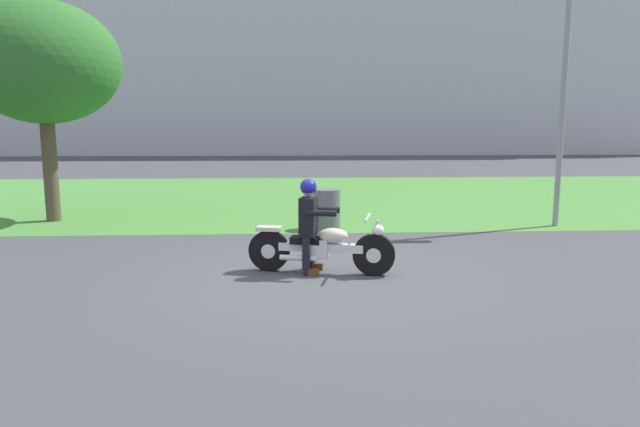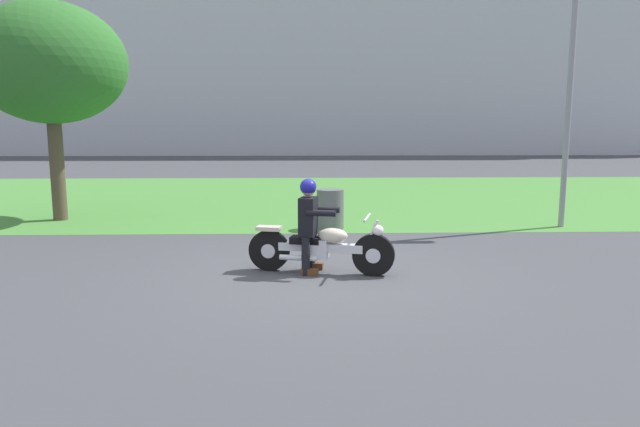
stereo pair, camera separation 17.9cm
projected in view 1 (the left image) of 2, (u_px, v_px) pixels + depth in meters
ground at (322, 276)px, 8.19m from camera, size 120.00×120.00×0.00m
grass_verge at (305, 196)px, 17.31m from camera, size 60.00×12.00×0.01m
stadium_facade at (282, 46)px, 42.56m from camera, size 62.96×8.00×15.85m
motorcycle_lead at (321, 248)px, 8.33m from camera, size 2.13×0.79×0.86m
rider_lead at (310, 218)px, 8.30m from camera, size 0.62×0.54×1.38m
tree_roadside at (43, 63)px, 12.38m from camera, size 3.30×3.30×4.80m
streetlight_pole at (571, 57)px, 11.74m from camera, size 0.96×0.20×5.63m
trash_can at (327, 209)px, 11.86m from camera, size 0.56×0.56×0.83m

